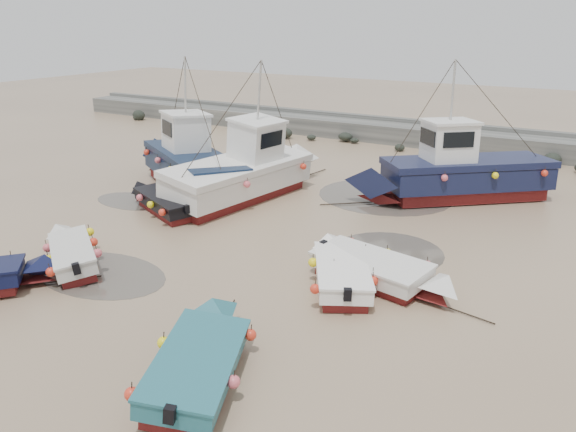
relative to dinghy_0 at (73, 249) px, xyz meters
The scene contains 15 objects.
ground 5.22m from the dinghy_0, 28.39° to the left, with size 120.00×120.00×0.00m, color tan.
seawall 24.89m from the dinghy_0, 79.31° to the left, with size 60.00×4.92×1.50m.
puddle_a 1.50m from the dinghy_0, ahead, with size 4.86×4.86×0.01m, color #514A42.
puddle_b 10.90m from the dinghy_0, 35.72° to the left, with size 3.97×3.97×0.01m, color #514A42.
puddle_c 6.97m from the dinghy_0, 119.27° to the left, with size 3.80×3.80×0.01m, color #514A42.
puddle_d 14.15m from the dinghy_0, 63.65° to the left, with size 6.30×6.30×0.01m, color #514A42.
dinghy_0 is the anchor object (origin of this frame).
dinghy_2 8.20m from the dinghy_0, 20.41° to the right, with size 3.24×5.77×1.43m.
dinghy_4 5.92m from the dinghy_0, 101.63° to the left, with size 5.86×3.29×1.43m.
dinghy_5 10.28m from the dinghy_0, 21.31° to the left, with size 5.97×2.68×1.43m.
dinghy_6 9.02m from the dinghy_0, 20.93° to the left, with size 3.55×5.35×1.43m.
cabin_boat_0 9.43m from the dinghy_0, 105.68° to the left, with size 9.92×6.78×6.22m.
cabin_boat_1 9.33m from the dinghy_0, 85.18° to the left, with size 3.98×10.74×6.22m.
cabin_boat_2 16.55m from the dinghy_0, 56.41° to the left, with size 9.07×7.86×6.22m.
person 8.72m from the dinghy_0, 106.67° to the left, with size 0.64×0.42×1.75m, color #191F32.
Camera 1 is at (10.53, -13.90, 7.90)m, focal length 35.00 mm.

